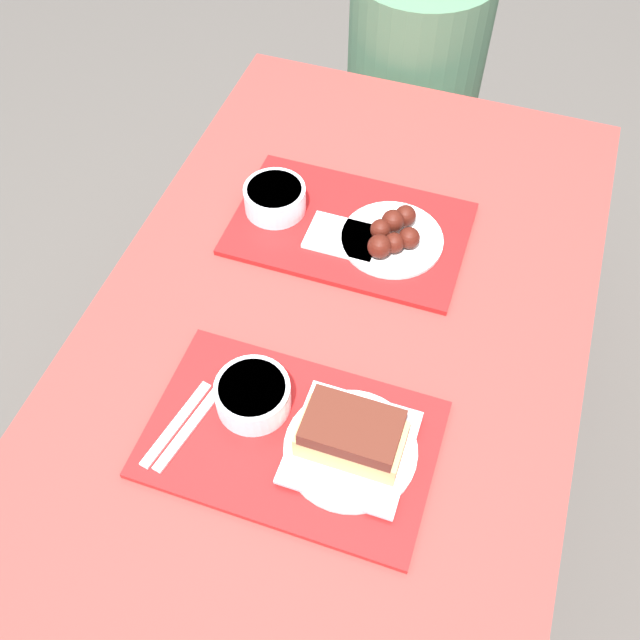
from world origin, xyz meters
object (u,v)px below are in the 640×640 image
object	(u,v)px
tray_near	(292,439)
person_seated_across	(417,48)
bowl_coleslaw_far	(275,197)
tray_far	(350,229)
brisket_sandwich_plate	(351,440)
bowl_coleslaw_near	(253,394)
wings_plate_far	(393,235)

from	to	relation	value
tray_near	person_seated_across	size ratio (longest dim) A/B	0.65
bowl_coleslaw_far	tray_near	bearing A→B (deg)	-66.35
bowl_coleslaw_far	tray_far	bearing A→B (deg)	-0.21
brisket_sandwich_plate	person_seated_across	distance (m)	1.19
tray_near	person_seated_across	xyz separation A→B (m)	(-0.09, 1.18, -0.05)
tray_far	bowl_coleslaw_near	size ratio (longest dim) A/B	3.73
bowl_coleslaw_near	tray_far	bearing A→B (deg)	86.01
bowl_coleslaw_far	wings_plate_far	distance (m)	0.24
tray_near	bowl_coleslaw_near	bearing A→B (deg)	154.39
bowl_coleslaw_far	person_seated_across	bearing A→B (deg)	80.61
bowl_coleslaw_far	person_seated_across	distance (m)	0.73
person_seated_across	wings_plate_far	bearing A→B (deg)	-80.16
brisket_sandwich_plate	bowl_coleslaw_far	distance (m)	0.55
brisket_sandwich_plate	bowl_coleslaw_far	world-z (taller)	brisket_sandwich_plate
tray_near	bowl_coleslaw_near	size ratio (longest dim) A/B	3.73
tray_near	tray_far	size ratio (longest dim) A/B	1.00
tray_far	brisket_sandwich_plate	xyz separation A→B (m)	(0.14, -0.46, 0.04)
tray_near	bowl_coleslaw_far	world-z (taller)	bowl_coleslaw_far
tray_near	brisket_sandwich_plate	world-z (taller)	brisket_sandwich_plate
tray_far	bowl_coleslaw_near	bearing A→B (deg)	-93.99
brisket_sandwich_plate	wings_plate_far	xyz separation A→B (m)	(-0.05, 0.44, -0.02)
bowl_coleslaw_near	person_seated_across	world-z (taller)	person_seated_across
bowl_coleslaw_far	person_seated_across	xyz separation A→B (m)	(0.12, 0.71, -0.09)
tray_far	brisket_sandwich_plate	distance (m)	0.48
bowl_coleslaw_near	person_seated_across	bearing A→B (deg)	90.37
tray_near	person_seated_across	world-z (taller)	person_seated_across
wings_plate_far	person_seated_across	xyz separation A→B (m)	(-0.13, 0.73, -0.08)
bowl_coleslaw_near	brisket_sandwich_plate	bearing A→B (deg)	-9.53
bowl_coleslaw_far	wings_plate_far	bearing A→B (deg)	-3.00
brisket_sandwich_plate	tray_near	bearing A→B (deg)	-174.96
tray_far	bowl_coleslaw_far	world-z (taller)	bowl_coleslaw_far
wings_plate_far	person_seated_across	distance (m)	0.74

